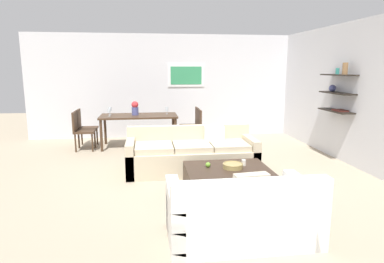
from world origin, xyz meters
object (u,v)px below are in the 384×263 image
object	(u,v)px
sofa_beige	(192,155)
dining_chair_right_near	(195,126)
apple_on_coffee_table	(208,165)
dining_chair_left_near	(81,128)
centerpiece_vase	(135,108)
decorative_bowl	(233,166)
dining_chair_right_far	(193,123)
dining_table	(139,118)
wine_glass_left_far	(110,109)
wine_glass_right_far	(167,109)
dining_chair_left_far	(84,125)
wine_glass_left_near	(109,112)
loveseat_white	(242,213)
coffee_table	(227,180)
candle_jar	(244,163)

from	to	relation	value
sofa_beige	dining_chair_right_near	distance (m)	1.89
apple_on_coffee_table	sofa_beige	bearing A→B (deg)	95.73
dining_chair_left_near	centerpiece_vase	size ratio (longest dim) A/B	2.72
decorative_bowl	dining_chair_right_far	size ratio (longest dim) A/B	0.34
dining_table	wine_glass_left_far	bearing A→B (deg)	170.98
wine_glass_right_far	dining_chair_left_far	bearing A→B (deg)	177.48
dining_chair_right_near	centerpiece_vase	distance (m)	1.45
sofa_beige	wine_glass_left_near	distance (m)	2.60
dining_chair_right_near	decorative_bowl	bearing A→B (deg)	-87.38
loveseat_white	apple_on_coffee_table	xyz separation A→B (m)	(-0.11, 1.43, 0.13)
sofa_beige	apple_on_coffee_table	bearing A→B (deg)	-84.27
dining_table	wine_glass_left_near	world-z (taller)	wine_glass_left_near
wine_glass_right_far	centerpiece_vase	bearing A→B (deg)	-174.04
sofa_beige	apple_on_coffee_table	xyz separation A→B (m)	(0.11, -1.06, 0.13)
sofa_beige	wine_glass_left_far	xyz separation A→B (m)	(-1.63, 2.15, 0.59)
decorative_bowl	dining_chair_left_near	xyz separation A→B (m)	(-2.72, 3.01, 0.08)
wine_glass_right_far	centerpiece_vase	size ratio (longest dim) A/B	0.51
loveseat_white	apple_on_coffee_table	world-z (taller)	loveseat_white
coffee_table	decorative_bowl	bearing A→B (deg)	-9.60
dining_chair_right_near	dining_chair_right_far	xyz separation A→B (m)	(0.00, 0.38, 0.00)
dining_table	sofa_beige	bearing A→B (deg)	-64.63
dining_chair_right_near	wine_glass_right_far	world-z (taller)	wine_glass_right_far
dining_chair_right_far	dining_chair_left_far	size ratio (longest dim) A/B	1.00
dining_chair_left_near	dining_chair_right_near	bearing A→B (deg)	0.00
apple_on_coffee_table	dining_chair_right_far	world-z (taller)	dining_chair_right_far
candle_jar	wine_glass_left_far	xyz separation A→B (m)	(-2.29, 3.19, 0.46)
dining_chair_left_far	dining_chair_right_far	bearing A→B (deg)	0.00
wine_glass_left_far	wine_glass_left_near	distance (m)	0.21
sofa_beige	dining_chair_right_near	world-z (taller)	dining_chair_right_near
sofa_beige	decorative_bowl	bearing A→B (deg)	-68.27
dining_chair_right_near	wine_glass_right_far	distance (m)	0.78
decorative_bowl	dining_table	size ratio (longest dim) A/B	0.17
dining_table	dining_chair_right_near	bearing A→B (deg)	-8.43
wine_glass_right_far	wine_glass_left_near	size ratio (longest dim) A/B	1.06
sofa_beige	dining_chair_right_near	size ratio (longest dim) A/B	2.60
candle_jar	wine_glass_left_far	world-z (taller)	wine_glass_left_far
candle_jar	wine_glass_right_far	world-z (taller)	wine_glass_right_far
coffee_table	dining_chair_left_near	distance (m)	4.01
dining_chair_right_near	candle_jar	bearing A→B (deg)	-83.34
loveseat_white	wine_glass_left_far	size ratio (longest dim) A/B	8.66
coffee_table	dining_chair_right_far	xyz separation A→B (m)	(-0.06, 3.38, 0.31)
apple_on_coffee_table	dining_chair_left_far	distance (m)	4.06
wine_glass_right_far	centerpiece_vase	world-z (taller)	centerpiece_vase
candle_jar	dining_chair_right_near	xyz separation A→B (m)	(-0.34, 2.89, 0.08)
wine_glass_right_far	wine_glass_left_far	world-z (taller)	wine_glass_left_far
coffee_table	centerpiece_vase	size ratio (longest dim) A/B	3.80
loveseat_white	apple_on_coffee_table	bearing A→B (deg)	94.43
apple_on_coffee_table	dining_chair_right_far	xyz separation A→B (m)	(0.22, 3.29, 0.09)
candle_jar	dining_chair_left_near	size ratio (longest dim) A/B	0.10
decorative_bowl	centerpiece_vase	size ratio (longest dim) A/B	0.93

